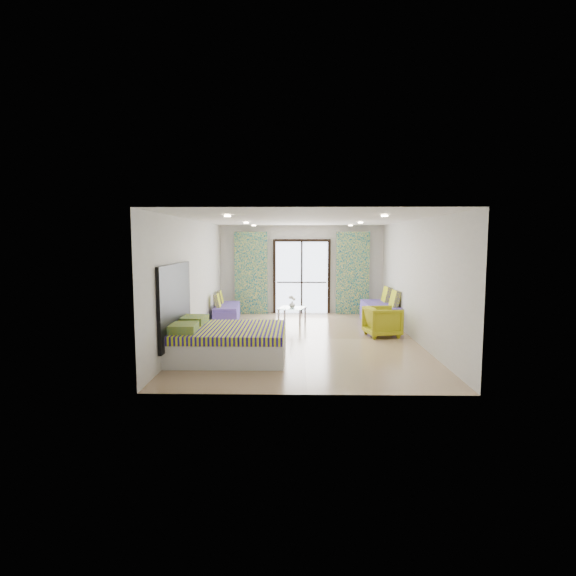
{
  "coord_description": "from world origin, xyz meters",
  "views": [
    {
      "loc": [
        -0.17,
        -10.09,
        2.23
      ],
      "look_at": [
        -0.36,
        0.16,
        1.15
      ],
      "focal_mm": 28.0,
      "sensor_mm": 36.0,
      "label": 1
    }
  ],
  "objects_px": {
    "daybed_left": "(226,312)",
    "coffee_table": "(292,309)",
    "armchair": "(383,320)",
    "bed": "(227,342)",
    "daybed_right": "(381,313)"
  },
  "relations": [
    {
      "from": "daybed_right",
      "to": "bed",
      "type": "bearing_deg",
      "value": -136.87
    },
    {
      "from": "bed",
      "to": "daybed_right",
      "type": "height_order",
      "value": "daybed_right"
    },
    {
      "from": "bed",
      "to": "armchair",
      "type": "height_order",
      "value": "armchair"
    },
    {
      "from": "daybed_left",
      "to": "armchair",
      "type": "bearing_deg",
      "value": -30.24
    },
    {
      "from": "bed",
      "to": "daybed_right",
      "type": "xyz_separation_m",
      "value": [
        3.6,
        3.61,
        -0.01
      ]
    },
    {
      "from": "daybed_right",
      "to": "coffee_table",
      "type": "distance_m",
      "value": 2.4
    },
    {
      "from": "bed",
      "to": "armchair",
      "type": "bearing_deg",
      "value": 31.1
    },
    {
      "from": "daybed_left",
      "to": "armchair",
      "type": "xyz_separation_m",
      "value": [
        3.97,
        -1.95,
        0.13
      ]
    },
    {
      "from": "bed",
      "to": "daybed_left",
      "type": "relative_size",
      "value": 1.27
    },
    {
      "from": "coffee_table",
      "to": "daybed_right",
      "type": "bearing_deg",
      "value": 1.21
    },
    {
      "from": "daybed_left",
      "to": "coffee_table",
      "type": "relative_size",
      "value": 2.06
    },
    {
      "from": "bed",
      "to": "daybed_left",
      "type": "height_order",
      "value": "daybed_left"
    },
    {
      "from": "daybed_right",
      "to": "armchair",
      "type": "distance_m",
      "value": 1.62
    },
    {
      "from": "bed",
      "to": "coffee_table",
      "type": "height_order",
      "value": "coffee_table"
    },
    {
      "from": "armchair",
      "to": "coffee_table",
      "type": "bearing_deg",
      "value": 43.36
    }
  ]
}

